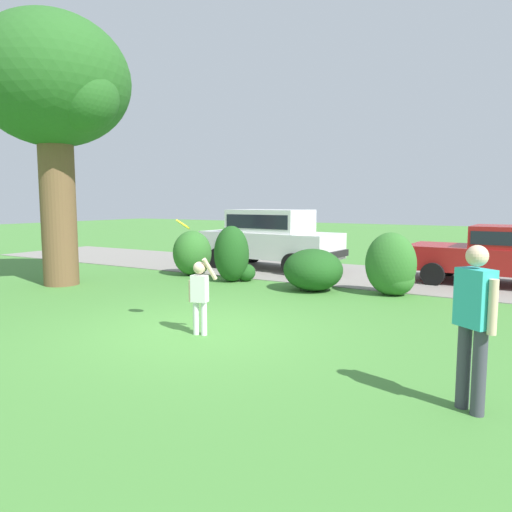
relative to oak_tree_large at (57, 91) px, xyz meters
name	(u,v)px	position (x,y,z in m)	size (l,w,h in m)	color
ground_plane	(197,330)	(5.81, -1.88, -4.96)	(80.00, 80.00, 0.00)	#478438
driveway_strip	(345,274)	(5.81, 5.36, -4.95)	(28.00, 4.40, 0.02)	gray
oak_tree_large	(57,91)	(0.00, 0.00, 0.00)	(3.89, 3.87, 6.86)	brown
shrub_near_tree	(193,255)	(1.93, 2.97, -4.35)	(1.15, 1.14, 1.32)	#33702B
shrub_centre_left	(233,256)	(3.61, 2.58, -4.24)	(1.04, 1.00, 1.53)	#1E511C
shrub_centre	(313,270)	(6.03, 2.47, -4.44)	(1.47, 1.39, 1.03)	#1E511C
shrub_centre_right	(392,268)	(7.84, 2.88, -4.31)	(1.18, 0.97, 1.47)	#33702B
parked_sedan	(498,253)	(9.85, 5.60, -4.11)	(4.46, 2.22, 1.56)	maroon
parked_suv	(270,236)	(3.26, 5.30, -3.88)	(4.81, 2.33, 1.92)	white
child_thrower	(200,292)	(6.05, -2.10, -4.24)	(0.43, 0.32, 1.29)	white
frisbee	(183,224)	(5.48, -1.81, -3.17)	(0.31, 0.26, 0.25)	yellow
adult_onlooker	(474,319)	(10.21, -2.97, -3.98)	(0.44, 0.39, 1.74)	#3F3F4C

